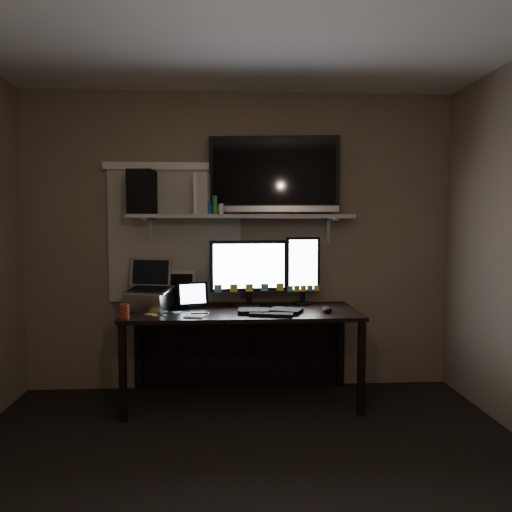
{
  "coord_description": "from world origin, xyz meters",
  "views": [
    {
      "loc": [
        -0.13,
        -2.43,
        1.42
      ],
      "look_at": [
        0.1,
        1.25,
        1.17
      ],
      "focal_mm": 35.0,
      "sensor_mm": 36.0,
      "label": 1
    }
  ],
  "objects": [
    {
      "name": "game_console",
      "position": [
        -0.31,
        1.63,
        1.64
      ],
      "size": [
        0.14,
        0.28,
        0.32
      ],
      "primitive_type": "cube",
      "rotation": [
        0.0,
        0.0,
        -0.2
      ],
      "color": "silver",
      "rests_on": "wall_shelf"
    },
    {
      "name": "back_wall",
      "position": [
        0.0,
        1.8,
        1.25
      ],
      "size": [
        3.6,
        0.0,
        3.6
      ],
      "primitive_type": "plane",
      "rotation": [
        1.57,
        0.0,
        0.0
      ],
      "color": "#6B5F4C",
      "rests_on": "floor"
    },
    {
      "name": "file_sorter",
      "position": [
        -0.51,
        1.72,
        0.87
      ],
      "size": [
        0.22,
        0.1,
        0.28
      ],
      "primitive_type": "cube",
      "rotation": [
        0.0,
        0.0,
        -0.02
      ],
      "color": "black",
      "rests_on": "desk"
    },
    {
      "name": "cup",
      "position": [
        -0.85,
        1.15,
        0.78
      ],
      "size": [
        0.07,
        0.07,
        0.1
      ],
      "primitive_type": "cylinder",
      "rotation": [
        0.0,
        0.0,
        -0.02
      ],
      "color": "maroon",
      "rests_on": "desk"
    },
    {
      "name": "tablet",
      "position": [
        -0.39,
        1.52,
        0.84
      ],
      "size": [
        0.26,
        0.17,
        0.21
      ],
      "primitive_type": "cube",
      "rotation": [
        0.0,
        0.0,
        0.31
      ],
      "color": "black",
      "rests_on": "desk"
    },
    {
      "name": "monitor_portrait",
      "position": [
        0.51,
        1.66,
        1.02
      ],
      "size": [
        0.29,
        0.09,
        0.57
      ],
      "primitive_type": "cube",
      "rotation": [
        0.0,
        0.0,
        0.14
      ],
      "color": "black",
      "rests_on": "desk"
    },
    {
      "name": "tv",
      "position": [
        0.27,
        1.67,
        1.8
      ],
      "size": [
        1.08,
        0.31,
        0.64
      ],
      "primitive_type": "cube",
      "rotation": [
        0.0,
        0.0,
        -0.12
      ],
      "color": "black",
      "rests_on": "wall_shelf"
    },
    {
      "name": "mouse",
      "position": [
        0.64,
        1.3,
        0.75
      ],
      "size": [
        0.09,
        0.13,
        0.04
      ],
      "primitive_type": "ellipsoid",
      "rotation": [
        0.0,
        0.0,
        -0.11
      ],
      "color": "black",
      "rests_on": "desk"
    },
    {
      "name": "window_blinds",
      "position": [
        -0.55,
        1.79,
        1.3
      ],
      "size": [
        1.1,
        0.02,
        1.1
      ],
      "primitive_type": "cube",
      "color": "beige",
      "rests_on": "back_wall"
    },
    {
      "name": "speaker",
      "position": [
        -0.79,
        1.63,
        1.66
      ],
      "size": [
        0.21,
        0.25,
        0.35
      ],
      "primitive_type": "cube",
      "rotation": [
        0.0,
        0.0,
        -0.1
      ],
      "color": "black",
      "rests_on": "wall_shelf"
    },
    {
      "name": "keyboard",
      "position": [
        0.21,
        1.29,
        0.74
      ],
      "size": [
        0.52,
        0.3,
        0.03
      ],
      "primitive_type": "cube",
      "rotation": [
        0.0,
        0.0,
        -0.24
      ],
      "color": "black",
      "rests_on": "desk"
    },
    {
      "name": "floor",
      "position": [
        0.0,
        0.0,
        0.0
      ],
      "size": [
        3.6,
        3.6,
        0.0
      ],
      "primitive_type": "plane",
      "color": "black",
      "rests_on": "ground"
    },
    {
      "name": "laptop",
      "position": [
        -0.73,
        1.48,
        0.93
      ],
      "size": [
        0.42,
        0.37,
        0.39
      ],
      "primitive_type": "cube",
      "rotation": [
        0.0,
        0.0,
        -0.28
      ],
      "color": "#A3A4A8",
      "rests_on": "desk"
    },
    {
      "name": "bottles",
      "position": [
        -0.24,
        1.59,
        1.56
      ],
      "size": [
        0.25,
        0.11,
        0.16
      ],
      "primitive_type": null,
      "rotation": [
        0.0,
        0.0,
        -0.25
      ],
      "color": "#A50F0C",
      "rests_on": "wall_shelf"
    },
    {
      "name": "sticky_notes",
      "position": [
        -0.59,
        1.35,
        0.73
      ],
      "size": [
        0.34,
        0.26,
        0.0
      ],
      "primitive_type": null,
      "rotation": [
        0.0,
        0.0,
        -0.09
      ],
      "color": "yellow",
      "rests_on": "desk"
    },
    {
      "name": "wall_shelf",
      "position": [
        0.0,
        1.62,
        1.46
      ],
      "size": [
        1.8,
        0.35,
        0.03
      ],
      "primitive_type": "cube",
      "color": "#ABAAA6",
      "rests_on": "back_wall"
    },
    {
      "name": "monitor_landscape",
      "position": [
        0.06,
        1.57,
        1.01
      ],
      "size": [
        0.64,
        0.14,
        0.56
      ],
      "primitive_type": "cube",
      "rotation": [
        0.0,
        0.0,
        0.12
      ],
      "color": "black",
      "rests_on": "desk"
    },
    {
      "name": "desk",
      "position": [
        0.0,
        1.55,
        0.55
      ],
      "size": [
        1.8,
        0.75,
        0.73
      ],
      "color": "black",
      "rests_on": "floor"
    },
    {
      "name": "notepad",
      "position": [
        -0.34,
        1.21,
        0.74
      ],
      "size": [
        0.18,
        0.22,
        0.01
      ],
      "primitive_type": "cube",
      "rotation": [
        0.0,
        0.0,
        -0.25
      ],
      "color": "silver",
      "rests_on": "desk"
    }
  ]
}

